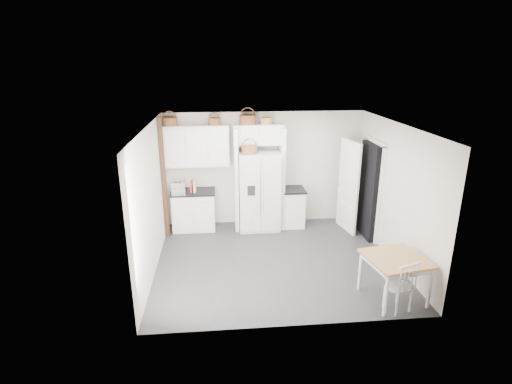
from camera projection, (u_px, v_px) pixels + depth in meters
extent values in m
plane|color=#272729|center=(275.00, 260.00, 7.71)|extent=(4.50, 4.50, 0.00)
plane|color=white|center=(278.00, 126.00, 6.89)|extent=(4.50, 4.50, 0.00)
plane|color=beige|center=(264.00, 169.00, 9.19)|extent=(4.50, 0.00, 4.50)
plane|color=beige|center=(151.00, 201.00, 7.10)|extent=(0.00, 4.00, 4.00)
plane|color=beige|center=(395.00, 193.00, 7.50)|extent=(0.00, 4.00, 4.00)
cube|color=silver|center=(259.00, 191.00, 8.96)|extent=(0.91, 0.73, 1.77)
cube|color=white|center=(194.00, 211.00, 9.03)|extent=(0.94, 0.59, 0.87)
cube|color=white|center=(293.00, 208.00, 9.24)|extent=(0.48, 0.58, 0.85)
cube|color=olive|center=(394.00, 278.00, 6.37)|extent=(1.02, 1.02, 0.74)
cube|color=white|center=(399.00, 286.00, 6.07)|extent=(0.49, 0.47, 0.81)
cube|color=black|center=(193.00, 192.00, 8.89)|extent=(0.98, 0.63, 0.04)
cube|color=black|center=(293.00, 190.00, 9.10)|extent=(0.52, 0.62, 0.04)
cube|color=silver|center=(178.00, 187.00, 8.83)|extent=(0.31, 0.20, 0.21)
cube|color=#B22C1D|center=(191.00, 187.00, 8.76)|extent=(0.05, 0.17, 0.26)
cube|color=beige|center=(195.00, 187.00, 8.77)|extent=(0.06, 0.16, 0.24)
cylinder|color=brown|center=(170.00, 121.00, 8.48)|extent=(0.30, 0.30, 0.17)
cylinder|color=brown|center=(214.00, 121.00, 8.57)|extent=(0.26, 0.26, 0.15)
cylinder|color=brown|center=(248.00, 120.00, 8.63)|extent=(0.36, 0.36, 0.20)
cylinder|color=#A27C3D|center=(266.00, 121.00, 8.67)|extent=(0.24, 0.24, 0.14)
cylinder|color=brown|center=(249.00, 150.00, 8.54)|extent=(0.34, 0.34, 0.18)
cube|color=white|center=(197.00, 146.00, 8.70)|extent=(1.40, 0.34, 0.90)
cube|color=white|center=(258.00, 134.00, 8.75)|extent=(1.12, 0.34, 0.45)
cube|color=white|center=(236.00, 179.00, 8.89)|extent=(0.08, 0.60, 2.30)
cube|color=white|center=(281.00, 178.00, 8.98)|extent=(0.08, 0.60, 2.30)
cube|color=black|center=(164.00, 179.00, 8.38)|extent=(0.09, 0.09, 2.60)
cube|color=black|center=(370.00, 191.00, 8.52)|extent=(0.18, 0.85, 2.05)
cube|color=white|center=(348.00, 186.00, 8.81)|extent=(0.21, 0.79, 2.05)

